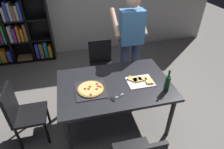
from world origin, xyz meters
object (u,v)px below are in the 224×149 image
(kitchen_scissors, at_px, (115,98))
(pepperoni_pizza_on_tray, at_px, (91,89))
(person_serving_pizza, at_px, (131,40))
(chair_far_side, at_px, (101,62))
(chair_left_end, at_px, (22,112))
(wine_bottle, at_px, (167,83))
(bookshelf, at_px, (15,25))
(dining_table, at_px, (115,88))

(kitchen_scissors, bearing_deg, pepperoni_pizza_on_tray, 139.95)
(person_serving_pizza, xyz_separation_m, pepperoni_pizza_on_tray, (-0.81, -0.84, -0.23))
(pepperoni_pizza_on_tray, bearing_deg, chair_far_side, 72.29)
(kitchen_scissors, bearing_deg, chair_far_side, 87.10)
(chair_left_end, bearing_deg, wine_bottle, -9.09)
(person_serving_pizza, bearing_deg, chair_left_end, -155.73)
(chair_far_side, xyz_separation_m, pepperoni_pizza_on_tray, (-0.34, -1.06, 0.25))
(person_serving_pizza, bearing_deg, wine_bottle, -82.35)
(person_serving_pizza, height_order, kitchen_scissors, person_serving_pizza)
(chair_far_side, height_order, person_serving_pizza, person_serving_pizza)
(person_serving_pizza, bearing_deg, kitchen_scissors, -116.57)
(bookshelf, relative_size, pepperoni_pizza_on_tray, 4.87)
(dining_table, bearing_deg, person_serving_pizza, 58.89)
(chair_far_side, height_order, chair_left_end, same)
(pepperoni_pizza_on_tray, bearing_deg, wine_bottle, -14.01)
(chair_left_end, height_order, person_serving_pizza, person_serving_pizza)
(pepperoni_pizza_on_tray, distance_m, kitchen_scissors, 0.36)
(dining_table, height_order, bookshelf, bookshelf)
(chair_left_end, xyz_separation_m, kitchen_scissors, (1.19, -0.29, 0.24))
(bookshelf, xyz_separation_m, person_serving_pizza, (2.11, -1.60, 0.14))
(bookshelf, height_order, wine_bottle, bookshelf)
(dining_table, relative_size, chair_far_side, 1.71)
(dining_table, relative_size, chair_left_end, 1.71)
(bookshelf, xyz_separation_m, kitchen_scissors, (1.57, -2.67, -0.10))
(chair_left_end, distance_m, bookshelf, 2.44)
(dining_table, relative_size, pepperoni_pizza_on_tray, 3.85)
(person_serving_pizza, distance_m, pepperoni_pizza_on_tray, 1.19)
(chair_far_side, xyz_separation_m, bookshelf, (-1.64, 1.38, 0.34))
(pepperoni_pizza_on_tray, height_order, kitchen_scissors, pepperoni_pizza_on_tray)
(bookshelf, xyz_separation_m, wine_bottle, (2.25, -2.68, 0.01))
(bookshelf, distance_m, person_serving_pizza, 2.65)
(bookshelf, distance_m, pepperoni_pizza_on_tray, 2.77)
(person_serving_pizza, distance_m, wine_bottle, 1.10)
(dining_table, distance_m, kitchen_scissors, 0.31)
(chair_left_end, height_order, bookshelf, bookshelf)
(dining_table, bearing_deg, wine_bottle, -25.98)
(wine_bottle, bearing_deg, chair_far_side, 115.33)
(kitchen_scissors, bearing_deg, chair_left_end, 166.25)
(dining_table, xyz_separation_m, pepperoni_pizza_on_tray, (-0.34, -0.06, 0.09))
(person_serving_pizza, bearing_deg, pepperoni_pizza_on_tray, -133.90)
(dining_table, height_order, chair_far_side, chair_far_side)
(pepperoni_pizza_on_tray, relative_size, wine_bottle, 1.27)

